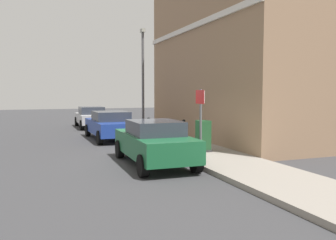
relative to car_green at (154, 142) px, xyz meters
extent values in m
plane|color=#38383A|center=(0.28, 1.11, -0.75)|extent=(80.00, 80.00, 0.00)
cube|color=gray|center=(2.27, 7.11, -0.67)|extent=(2.41, 30.00, 0.15)
cube|color=#937256|center=(6.92, 4.81, 3.98)|extent=(6.89, 11.38, 9.47)
cube|color=silver|center=(3.44, 4.81, 4.67)|extent=(0.12, 11.38, 0.24)
cube|color=#195933|center=(0.00, 0.02, -0.09)|extent=(1.77, 4.20, 0.68)
cube|color=#2D333D|center=(0.00, -0.08, 0.46)|extent=(1.53, 1.89, 0.46)
cylinder|color=black|center=(-0.78, 1.57, -0.43)|extent=(0.23, 0.64, 0.64)
cylinder|color=black|center=(0.83, 1.54, -0.43)|extent=(0.23, 0.64, 0.64)
cylinder|color=black|center=(-0.83, -1.50, -0.43)|extent=(0.23, 0.64, 0.64)
cylinder|color=black|center=(0.78, -1.53, -0.43)|extent=(0.23, 0.64, 0.64)
cube|color=navy|center=(-0.09, 6.67, -0.12)|extent=(1.90, 4.44, 0.63)
cube|color=#2D333D|center=(-0.09, 6.55, 0.42)|extent=(1.63, 1.94, 0.47)
cylinder|color=black|center=(-0.98, 8.30, -0.43)|extent=(0.23, 0.64, 0.64)
cylinder|color=black|center=(0.73, 8.34, -0.43)|extent=(0.23, 0.64, 0.64)
cylinder|color=black|center=(-0.91, 5.00, -0.43)|extent=(0.23, 0.64, 0.64)
cylinder|color=black|center=(0.80, 5.04, -0.43)|extent=(0.23, 0.64, 0.64)
cube|color=#B7B7BC|center=(-0.10, 13.04, -0.13)|extent=(1.70, 4.09, 0.59)
cube|color=#2D333D|center=(-0.10, 12.93, 0.39)|extent=(1.49, 1.83, 0.50)
cylinder|color=black|center=(-0.89, 14.54, -0.43)|extent=(0.22, 0.64, 0.64)
cylinder|color=black|center=(0.70, 14.53, -0.43)|extent=(0.22, 0.64, 0.64)
cylinder|color=black|center=(-0.89, 11.55, -0.43)|extent=(0.22, 0.64, 0.64)
cylinder|color=black|center=(0.70, 11.54, -0.43)|extent=(0.22, 0.64, 0.64)
cube|color=#1E4C28|center=(2.27, 1.04, -0.02)|extent=(0.40, 0.55, 1.15)
cube|color=#333333|center=(2.27, 1.04, -0.56)|extent=(0.46, 0.61, 0.08)
cylinder|color=black|center=(2.37, 3.13, -0.12)|extent=(0.12, 0.12, 0.95)
sphere|color=black|center=(2.37, 3.13, 0.37)|extent=(0.14, 0.14, 0.14)
cylinder|color=black|center=(1.32, 4.82, -0.12)|extent=(0.12, 0.12, 0.95)
sphere|color=black|center=(1.32, 4.82, 0.37)|extent=(0.14, 0.14, 0.14)
cylinder|color=#59595B|center=(1.38, -0.57, 0.55)|extent=(0.08, 0.08, 2.30)
cube|color=white|center=(1.36, -0.57, 1.45)|extent=(0.03, 0.56, 0.40)
cube|color=red|center=(1.34, -0.57, 1.45)|extent=(0.01, 0.60, 0.44)
cylinder|color=#59595B|center=(2.15, 8.49, 2.15)|extent=(0.14, 0.14, 5.50)
cube|color=#A5A599|center=(2.15, 8.49, 5.02)|extent=(0.20, 0.44, 0.20)
camera|label=1|loc=(-3.57, -10.80, 1.60)|focal=37.98mm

